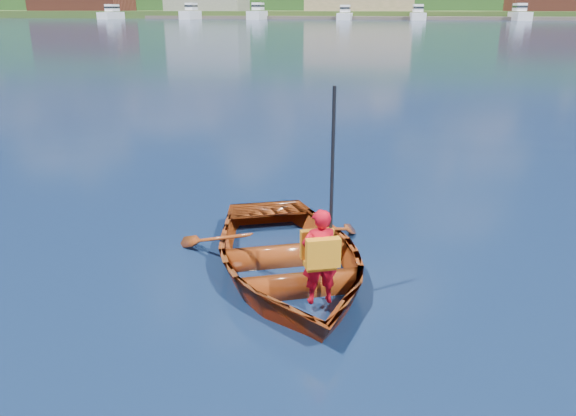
# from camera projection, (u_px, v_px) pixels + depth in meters

# --- Properties ---
(ground) EXTENTS (600.00, 600.00, 0.00)m
(ground) POSITION_uv_depth(u_px,v_px,m) (247.00, 239.00, 7.61)
(ground) COLOR #172447
(ground) RESTS_ON ground
(rowboat) EXTENTS (3.58, 4.16, 0.73)m
(rowboat) POSITION_uv_depth(u_px,v_px,m) (287.00, 257.00, 6.55)
(rowboat) COLOR brown
(rowboat) RESTS_ON ground
(child_paddler) EXTENTS (0.43, 0.44, 2.17)m
(child_paddler) POSITION_uv_depth(u_px,v_px,m) (320.00, 254.00, 5.61)
(child_paddler) COLOR #BB0717
(child_paddler) RESTS_ON ground
(dock) EXTENTS (159.94, 13.99, 0.80)m
(dock) POSITION_uv_depth(u_px,v_px,m) (376.00, 18.00, 145.05)
(dock) COLOR brown
(dock) RESTS_ON ground
(marina_yachts) EXTENTS (145.36, 12.22, 4.38)m
(marina_yachts) POSITION_uv_depth(u_px,v_px,m) (366.00, 14.00, 140.72)
(marina_yachts) COLOR white
(marina_yachts) RESTS_ON ground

